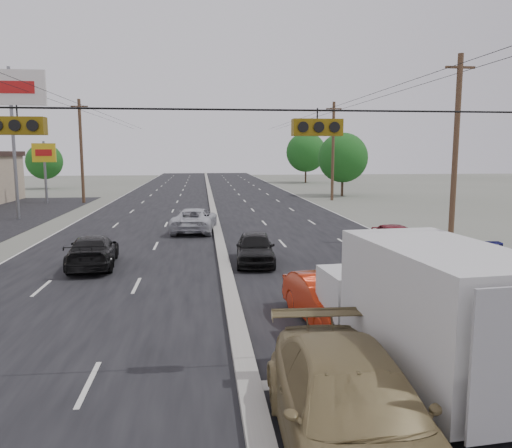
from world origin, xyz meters
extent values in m
plane|color=#606356|center=(0.00, 0.00, 0.00)|extent=(200.00, 200.00, 0.00)
cube|color=black|center=(0.00, 30.00, 0.00)|extent=(20.00, 160.00, 0.02)
cube|color=gray|center=(0.00, 30.00, 0.10)|extent=(0.50, 160.00, 0.20)
cylinder|color=#422D1E|center=(-12.50, 40.00, 5.00)|extent=(0.30, 0.30, 10.00)
cube|color=#422D1E|center=(-12.50, 40.00, 9.30)|extent=(1.60, 0.12, 0.12)
cylinder|color=#422D1E|center=(12.50, 15.00, 5.00)|extent=(0.30, 0.30, 10.00)
cube|color=#422D1E|center=(12.50, 15.00, 9.30)|extent=(1.60, 0.12, 0.12)
cylinder|color=#422D1E|center=(12.50, 40.00, 5.00)|extent=(0.30, 0.30, 10.00)
cube|color=#422D1E|center=(12.50, 40.00, 9.30)|extent=(1.60, 0.12, 0.12)
cylinder|color=black|center=(0.00, 0.00, 5.80)|extent=(25.00, 0.04, 0.04)
cube|color=#72590C|center=(-4.50, 0.00, 5.45)|extent=(1.05, 0.30, 0.35)
cube|color=#72590C|center=(1.50, 0.00, 5.45)|extent=(1.05, 0.30, 0.35)
cylinder|color=slate|center=(-14.50, 28.00, 5.50)|extent=(0.24, 0.24, 11.00)
cube|color=silver|center=(-14.50, 28.00, 9.55)|extent=(5.00, 0.25, 2.50)
cylinder|color=slate|center=(-16.00, 40.00, 3.00)|extent=(0.24, 0.24, 6.00)
cube|color=gold|center=(-16.00, 40.00, 4.90)|extent=(2.20, 0.25, 1.80)
cylinder|color=#382619|center=(-22.00, 60.00, 1.08)|extent=(0.28, 0.28, 2.16)
sphere|color=#195316|center=(-22.00, 60.00, 3.72)|extent=(4.80, 4.80, 4.80)
cylinder|color=#382619|center=(15.00, 45.00, 1.26)|extent=(0.28, 0.28, 2.52)
sphere|color=#195316|center=(15.00, 45.00, 4.34)|extent=(5.60, 5.60, 5.60)
cylinder|color=#382619|center=(16.00, 70.00, 1.44)|extent=(0.28, 0.28, 2.88)
sphere|color=#195316|center=(16.00, 70.00, 4.96)|extent=(6.40, 6.40, 6.40)
cube|color=black|center=(3.51, -0.78, 0.40)|extent=(2.64, 6.43, 0.22)
cube|color=silver|center=(3.58, -1.50, 1.92)|extent=(2.65, 4.66, 2.50)
cube|color=silver|center=(3.29, 1.49, 1.12)|extent=(2.30, 1.89, 1.61)
cylinder|color=black|center=(2.38, 1.17, 0.40)|extent=(0.34, 0.83, 0.80)
cylinder|color=black|center=(4.25, 1.35, 0.40)|extent=(0.34, 0.83, 0.80)
cylinder|color=black|center=(2.76, -2.83, 0.40)|extent=(0.34, 0.83, 0.80)
imported|color=olive|center=(1.40, -3.21, 0.84)|extent=(2.55, 5.89, 1.69)
imported|color=red|center=(2.63, 3.19, 0.70)|extent=(2.03, 4.42, 1.40)
imported|color=black|center=(1.40, 11.27, 0.70)|extent=(1.97, 4.25, 1.41)
imported|color=silver|center=(6.70, 7.69, 0.76)|extent=(1.75, 4.63, 1.51)
imported|color=navy|center=(9.60, 5.37, 0.75)|extent=(2.61, 5.34, 1.49)
imported|color=maroon|center=(8.52, 12.67, 0.72)|extent=(1.71, 4.24, 1.44)
imported|color=black|center=(-5.65, 11.37, 0.69)|extent=(2.35, 4.90, 1.38)
imported|color=#BBBDC3|center=(-1.40, 20.72, 0.74)|extent=(3.05, 5.57, 1.48)
camera|label=1|loc=(-0.92, -10.41, 4.93)|focal=35.00mm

